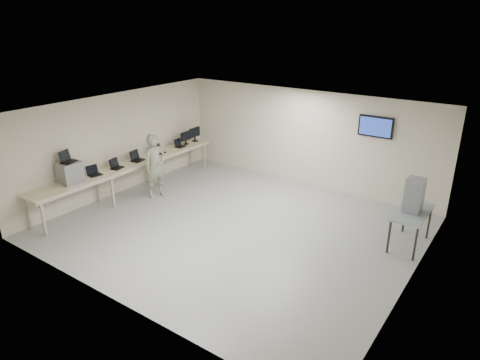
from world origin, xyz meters
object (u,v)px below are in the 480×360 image
Objects in this scene: workbench at (130,166)px; equipment_box at (70,172)px; soldier at (155,166)px; side_table at (412,215)px.

equipment_box reaches higher than workbench.
soldier is at bearing 21.14° from workbench.
workbench is at bearing 122.46° from soldier.
equipment_box is at bearing -92.00° from workbench.
soldier is (0.77, 2.07, -0.28)m from equipment_box.
equipment_box is 0.39× the size of side_table.
equipment_box is 0.30× the size of soldier.
workbench is at bearing 90.95° from equipment_box.
equipment_box is (-0.06, -1.80, 0.34)m from workbench.
equipment_box is at bearing -155.52° from side_table.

